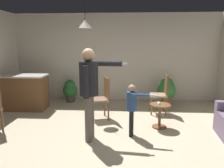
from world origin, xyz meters
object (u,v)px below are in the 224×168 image
dining_chair_by_counter (102,97)px  spare_remote_on_table (159,103)px  potted_plant_by_wall (70,90)px  side_table_by_couch (160,113)px  dining_chair_centre_back (161,93)px  kitchen_counter (24,92)px  potted_plant_corner (167,90)px  person_child (132,104)px  person_adult (90,84)px

dining_chair_by_counter → spare_remote_on_table: dining_chair_by_counter is taller
potted_plant_by_wall → spare_remote_on_table: size_ratio=5.32×
side_table_by_couch → dining_chair_centre_back: bearing=80.1°
kitchen_counter → potted_plant_corner: (3.98, 0.70, -0.03)m
person_child → potted_plant_corner: 2.54m
kitchen_counter → person_adult: bearing=-40.4°
dining_chair_by_counter → dining_chair_centre_back: same height
person_adult → dining_chair_centre_back: 2.37m
dining_chair_centre_back → spare_remote_on_table: (-0.20, -0.99, -0.01)m
kitchen_counter → dining_chair_centre_back: dining_chair_centre_back is taller
person_child → dining_chair_centre_back: size_ratio=1.03×
person_adult → spare_remote_on_table: bearing=123.5°
dining_chair_centre_back → potted_plant_corner: size_ratio=1.24×
kitchen_counter → spare_remote_on_table: bearing=-17.6°
person_adult → spare_remote_on_table: (1.36, 0.72, -0.53)m
side_table_by_couch → spare_remote_on_table: size_ratio=4.00×
side_table_by_couch → person_child: 0.83m
dining_chair_centre_back → spare_remote_on_table: bearing=170.0°
kitchen_counter → dining_chair_by_counter: dining_chair_by_counter is taller
side_table_by_couch → person_adult: 1.72m
potted_plant_corner → potted_plant_by_wall: (-2.91, 0.13, -0.06)m
person_adult → potted_plant_by_wall: 2.95m
person_adult → potted_plant_corner: bearing=149.6°
potted_plant_corner → dining_chair_centre_back: bearing=-108.9°
potted_plant_by_wall → person_child: bearing=-52.7°
dining_chair_centre_back → person_child: bearing=153.7°
dining_chair_by_counter → spare_remote_on_table: size_ratio=7.69×
side_table_by_couch → dining_chair_centre_back: (0.18, 1.01, 0.22)m
person_adult → dining_chair_centre_back: person_adult is taller
side_table_by_couch → spare_remote_on_table: spare_remote_on_table is taller
person_adult → potted_plant_by_wall: size_ratio=2.48×
person_adult → dining_chair_by_counter: 1.30m
person_adult → side_table_by_couch: bearing=122.5°
person_child → potted_plant_corner: person_child is taller
person_child → dining_chair_centre_back: 1.67m
dining_chair_by_counter → potted_plant_corner: bearing=-72.5°
person_child → spare_remote_on_table: size_ratio=7.91×
dining_chair_by_counter → potted_plant_corner: (1.75, 1.34, -0.10)m
dining_chair_centre_back → potted_plant_by_wall: dining_chair_centre_back is taller
dining_chair_by_counter → side_table_by_couch: bearing=-130.5°
dining_chair_centre_back → potted_plant_by_wall: (-2.63, 0.95, -0.16)m
person_adult → potted_plant_corner: (1.84, 2.53, -0.62)m
side_table_by_couch → dining_chair_by_counter: dining_chair_by_counter is taller
person_child → dining_chair_centre_back: bearing=160.2°
side_table_by_couch → potted_plant_by_wall: bearing=141.4°
person_child → potted_plant_by_wall: size_ratio=1.49×
dining_chair_by_counter → potted_plant_by_wall: size_ratio=1.45×
dining_chair_centre_back → potted_plant_corner: dining_chair_centre_back is taller
person_adult → person_child: person_adult is taller
person_adult → person_child: size_ratio=1.67×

